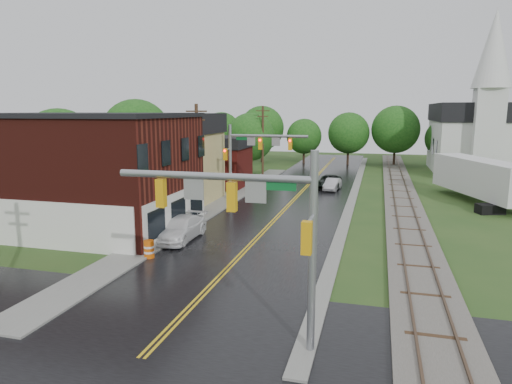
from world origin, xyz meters
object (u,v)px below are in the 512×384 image
at_px(suv_dark, 329,182).
at_px(semi_trailer, 480,177).
at_px(traffic_signal_far, 252,149).
at_px(utility_pole_b, 197,156).
at_px(pickup_white, 181,229).
at_px(traffic_signal_near, 253,213).
at_px(brick_building, 86,172).
at_px(church, 475,130).
at_px(tree_left_c, 200,143).
at_px(construction_barrel, 149,249).
at_px(tree_left_e, 251,138).
at_px(sedan_silver, 332,185).
at_px(tree_left_b, 137,136).
at_px(utility_pole_c, 263,140).
at_px(tree_left_a, 61,148).

xyz_separation_m(suv_dark, semi_trailer, (14.26, -4.54, 1.67)).
distance_m(traffic_signal_far, suv_dark, 12.52).
relative_size(traffic_signal_far, utility_pole_b, 0.82).
bearing_deg(suv_dark, pickup_white, -107.04).
bearing_deg(traffic_signal_near, brick_building, 140.83).
bearing_deg(church, semi_trailer, -98.56).
bearing_deg(tree_left_c, utility_pole_b, -68.51).
bearing_deg(tree_left_c, construction_barrel, -73.52).
bearing_deg(suv_dark, church, 44.26).
bearing_deg(tree_left_e, traffic_signal_far, -74.11).
bearing_deg(construction_barrel, sedan_silver, 72.68).
xyz_separation_m(tree_left_b, tree_left_e, (9.00, 14.00, -0.90)).
bearing_deg(utility_pole_b, church, 49.82).
relative_size(traffic_signal_far, tree_left_b, 0.76).
relative_size(traffic_signal_near, utility_pole_b, 0.82).
height_order(brick_building, pickup_white, brick_building).
height_order(tree_left_e, sedan_silver, tree_left_e).
xyz_separation_m(sedan_silver, semi_trailer, (13.80, -3.13, 1.74)).
xyz_separation_m(traffic_signal_near, semi_trailer, (13.34, 30.57, -2.60)).
distance_m(utility_pole_b, tree_left_e, 23.99).
distance_m(brick_building, utility_pole_c, 29.56).
distance_m(utility_pole_c, tree_left_b, 16.42).
relative_size(traffic_signal_near, sedan_silver, 1.92).
bearing_deg(church, brick_building, -129.98).
height_order(traffic_signal_far, utility_pole_b, utility_pole_b).
bearing_deg(pickup_white, brick_building, 173.70).
height_order(utility_pole_c, tree_left_c, utility_pole_c).
distance_m(sedan_silver, construction_barrel, 26.92).
distance_m(brick_building, suv_dark, 26.96).
height_order(traffic_signal_far, sedan_silver, traffic_signal_far).
relative_size(brick_building, sedan_silver, 3.75).
relative_size(church, utility_pole_c, 2.22).
bearing_deg(semi_trailer, traffic_signal_far, -164.65).
bearing_deg(sedan_silver, utility_pole_b, -119.72).
distance_m(church, construction_barrel, 50.66).
relative_size(tree_left_c, suv_dark, 1.52).
bearing_deg(brick_building, church, 50.02).
distance_m(traffic_signal_far, semi_trailer, 21.19).
bearing_deg(utility_pole_c, traffic_signal_near, -76.26).
height_order(utility_pole_c, tree_left_a, utility_pole_c).
height_order(sedan_silver, construction_barrel, sedan_silver).
height_order(traffic_signal_far, suv_dark, traffic_signal_far).
distance_m(pickup_white, construction_barrel, 4.04).
bearing_deg(suv_dark, tree_left_a, -145.19).
bearing_deg(traffic_signal_near, utility_pole_c, 103.74).
distance_m(utility_pole_b, tree_left_a, 13.05).
xyz_separation_m(utility_pole_b, construction_barrel, (1.80, -12.00, -4.19)).
relative_size(traffic_signal_near, traffic_signal_far, 1.00).
bearing_deg(tree_left_e, brick_building, -96.71).
xyz_separation_m(tree_left_a, pickup_white, (15.05, -7.87, -4.37)).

